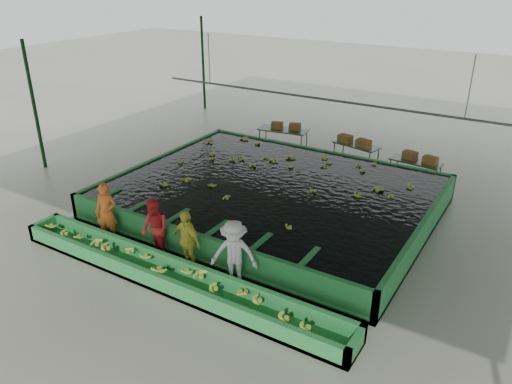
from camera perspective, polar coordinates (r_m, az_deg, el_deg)
The scene contains 21 objects.
ground at distance 15.58m, azimuth -0.97°, elevation -4.00°, with size 80.00×80.00×0.00m, color gray.
shed_roof at distance 13.91m, azimuth -1.11°, elevation 14.43°, with size 20.00×22.00×0.04m, color gray.
shed_posts at distance 14.55m, azimuth -1.03°, elevation 4.69°, with size 20.00×22.00×5.00m, color black, non-canonical shape.
flotation_tank at distance 16.52m, azimuth 1.82°, elevation -0.51°, with size 10.00×8.00×0.90m, color #257C38, non-canonical shape.
tank_water at distance 16.36m, azimuth 1.84°, elevation 0.76°, with size 9.70×7.70×0.00m, color black.
sorting_trough at distance 13.00m, azimuth -9.64°, elevation -9.42°, with size 10.00×1.00×0.50m, color #257C38, non-canonical shape.
cableway_rail at distance 18.64m, azimuth 7.39°, elevation 10.53°, with size 0.08×0.08×14.00m, color #59605B.
rail_hanger_left at distance 20.94m, azimuth -5.39°, elevation 14.94°, with size 0.04×0.04×2.00m, color #59605B.
rail_hanger_right at distance 17.05m, azimuth 23.29°, elevation 10.93°, with size 0.04×0.04×2.00m, color #59605B.
worker_a at distance 15.11m, azimuth -16.72°, elevation -2.25°, with size 0.65×0.43×1.79m, color orange.
worker_b at distance 13.89m, azimuth -11.47°, elevation -4.19°, with size 0.85×0.66×1.75m, color red.
worker_c at distance 13.25m, azimuth -7.93°, elevation -5.50°, with size 1.01×0.42×1.71m, color yellow.
worker_d at distance 12.43m, azimuth -2.53°, elevation -7.13°, with size 1.18×0.68×1.83m, color silver.
packing_table_left at distance 21.94m, azimuth 3.10°, elevation 5.98°, with size 2.13×0.85×0.97m, color #59605B, non-canonical shape.
packing_table_mid at distance 20.74m, azimuth 11.32°, elevation 4.25°, with size 1.87×0.75×0.85m, color #59605B, non-canonical shape.
packing_table_right at distance 19.55m, azimuth 17.67°, elevation 2.27°, with size 1.85×0.74×0.84m, color #59605B, non-canonical shape.
box_stack_left at distance 21.82m, azimuth 3.44°, elevation 7.20°, with size 1.27×0.35×0.27m, color brown, non-canonical shape.
box_stack_mid at distance 20.56m, azimuth 11.12°, elevation 5.35°, with size 1.41×0.39×0.30m, color brown, non-canonical shape.
box_stack_right at distance 19.40m, azimuth 18.19°, elevation 3.37°, with size 1.29×0.36×0.28m, color brown, non-canonical shape.
floating_bananas at distance 17.00m, azimuth 3.18°, elevation 1.68°, with size 8.85×6.03×0.12m, color #A3AF37, non-canonical shape.
trough_bananas at distance 12.92m, azimuth -9.69°, elevation -8.87°, with size 8.71×0.58×0.12m, color #A3AF37, non-canonical shape.
Camera 1 is at (7.40, -11.53, 7.42)m, focal length 35.00 mm.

